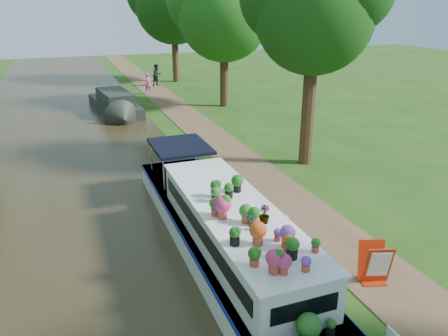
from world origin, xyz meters
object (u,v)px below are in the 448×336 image
(second_boat, at_px, (116,104))
(pedestrian_pink, at_px, (148,83))
(plant_boat, at_px, (234,243))
(sandwich_board, at_px, (375,265))
(pedestrian_dark, at_px, (157,75))

(second_boat, bearing_deg, pedestrian_pink, 53.11)
(plant_boat, height_order, sandwich_board, plant_boat)
(pedestrian_dark, bearing_deg, pedestrian_pink, -143.84)
(sandwich_board, bearing_deg, second_boat, 117.32)
(plant_boat, height_order, second_boat, plant_boat)
(second_boat, bearing_deg, sandwich_board, -86.90)
(second_boat, xyz_separation_m, sandwich_board, (3.59, -20.90, -0.06))
(second_boat, height_order, pedestrian_dark, pedestrian_dark)
(plant_boat, relative_size, second_boat, 1.80)
(plant_boat, xyz_separation_m, pedestrian_pink, (2.75, 24.79, -0.04))
(plant_boat, xyz_separation_m, second_boat, (-0.50, 19.22, -0.28))
(sandwich_board, bearing_deg, pedestrian_dark, 105.53)
(pedestrian_pink, bearing_deg, plant_boat, -106.59)
(pedestrian_pink, xyz_separation_m, pedestrian_dark, (1.40, 3.23, 0.11))
(second_boat, bearing_deg, plant_boat, -95.17)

